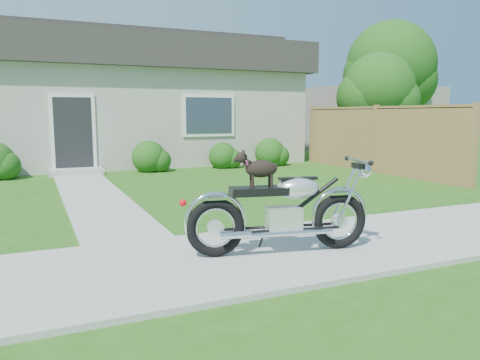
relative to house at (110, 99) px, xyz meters
name	(u,v)px	position (x,y,z in m)	size (l,w,h in m)	color
ground	(275,253)	(0.00, -11.99, -2.16)	(80.00, 80.00, 0.00)	#235114
sidewalk	(275,251)	(0.00, -11.99, -2.14)	(24.00, 2.20, 0.04)	#9E9B93
walkway	(93,195)	(-1.50, -6.99, -2.14)	(1.20, 8.00, 0.03)	#9E9B93
house	(110,99)	(0.00, 0.00, 0.00)	(12.60, 7.03, 4.50)	#B2ACA0
fence	(375,139)	(6.30, -6.24, -1.22)	(0.12, 6.62, 1.90)	olive
tree_near	(383,92)	(8.50, -3.93, 0.23)	(2.51, 2.43, 3.73)	#3D2B1C
tree_far	(394,70)	(10.33, -2.41, 1.17)	(3.38, 3.38, 5.18)	#3D2B1C
shrub_row	(116,159)	(-0.44, -3.49, -1.75)	(10.65, 1.04, 1.04)	#1E4C14
potted_plant_right	(158,159)	(0.76, -3.44, -1.82)	(0.38, 0.38, 0.68)	#23621B
motorcycle_with_dog	(283,209)	(0.03, -12.12, -1.60)	(2.20, 0.75, 1.18)	black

